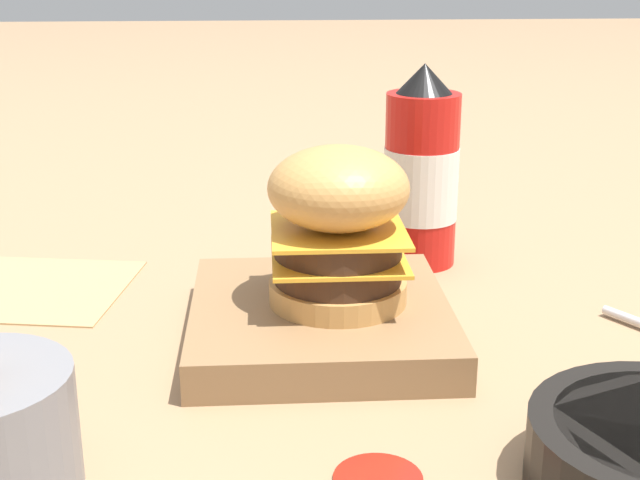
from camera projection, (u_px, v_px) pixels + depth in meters
name	position (u px, v px, depth m)	size (l,w,h in m)	color
ground_plane	(360.00, 336.00, 0.70)	(6.00, 6.00, 0.00)	#9E7A56
serving_board	(320.00, 319.00, 0.69)	(0.21, 0.20, 0.03)	olive
burger	(338.00, 225.00, 0.67)	(0.11, 0.11, 0.12)	tan
ketchup_bottle	(421.00, 175.00, 0.83)	(0.07, 0.07, 0.19)	red
ketchup_puddle	(378.00, 477.00, 0.51)	(0.05, 0.05, 0.00)	#B21E14
parchment_square	(38.00, 288.00, 0.79)	(0.18, 0.18, 0.00)	tan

